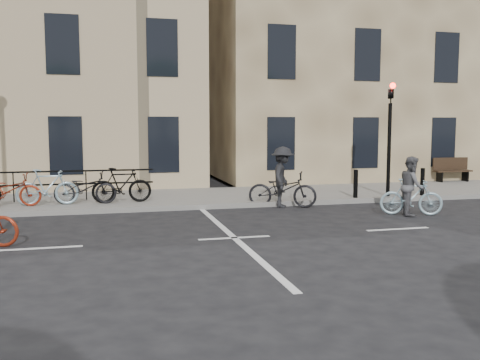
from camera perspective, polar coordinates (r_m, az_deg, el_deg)
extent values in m
plane|color=black|center=(11.79, -0.61, -6.21)|extent=(120.00, 120.00, 0.00)
cube|color=slate|center=(17.42, -18.33, -2.28)|extent=(46.00, 4.00, 0.15)
cube|color=#836E4F|center=(27.13, 11.84, 13.64)|extent=(14.00, 10.00, 12.00)
cylinder|color=black|center=(17.94, 15.60, 3.10)|extent=(0.12, 0.12, 3.00)
imported|color=black|center=(17.95, 15.78, 9.32)|extent=(0.15, 0.18, 0.90)
sphere|color=#FF0C05|center=(17.86, 15.99, 9.66)|extent=(0.18, 0.18, 0.18)
cylinder|color=black|center=(17.37, 12.23, -0.38)|extent=(0.14, 0.14, 0.90)
cylinder|color=black|center=(18.56, 18.88, -0.17)|extent=(0.14, 0.14, 0.90)
cube|color=black|center=(23.06, 20.51, 0.30)|extent=(0.06, 0.38, 0.40)
cube|color=black|center=(23.76, 22.89, 0.37)|extent=(0.06, 0.38, 0.40)
cube|color=black|center=(23.39, 21.74, 0.89)|extent=(1.60, 0.40, 0.06)
cube|color=black|center=(23.51, 21.51, 1.64)|extent=(1.60, 0.06, 0.50)
cube|color=black|center=(17.34, -21.30, -0.59)|extent=(7.25, 0.04, 0.95)
imported|color=maroon|center=(16.53, -23.49, -0.99)|extent=(1.80, 0.63, 0.95)
imported|color=#93B3C0|center=(16.39, -19.87, -0.72)|extent=(1.75, 0.49, 1.05)
imported|color=black|center=(16.32, -16.19, -0.81)|extent=(1.80, 0.63, 0.95)
imported|color=black|center=(16.31, -12.51, -0.54)|extent=(1.75, 0.49, 1.05)
imported|color=#93B3C0|center=(15.35, 17.80, -1.74)|extent=(1.72, 1.11, 1.01)
imported|color=#525256|center=(15.31, 17.84, -0.60)|extent=(0.88, 0.97, 1.62)
imported|color=black|center=(16.07, 4.55, -1.00)|extent=(2.15, 1.52, 1.07)
imported|color=black|center=(16.03, 4.56, 0.32)|extent=(1.11, 1.35, 1.82)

